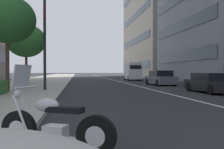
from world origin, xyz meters
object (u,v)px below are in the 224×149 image
at_px(street_lamp_with_banners, 49,12).
at_px(street_tree_near_plaza_corner, 7,20).
at_px(car_mid_block_traffic, 211,83).
at_px(car_approaching_light, 160,78).
at_px(delivery_van_ahead, 133,71).
at_px(street_tree_far_plaza, 26,41).
at_px(motorcycle_mid_row, 54,126).

relative_size(street_lamp_with_banners, street_tree_near_plaza_corner, 1.49).
xyz_separation_m(car_mid_block_traffic, car_approaching_light, (8.90, 0.37, 0.07)).
height_order(delivery_van_ahead, street_tree_far_plaza, street_tree_far_plaza).
relative_size(car_mid_block_traffic, delivery_van_ahead, 0.81).
height_order(street_lamp_with_banners, street_tree_near_plaza_corner, street_lamp_with_banners).
bearing_deg(car_mid_block_traffic, car_approaching_light, 0.60).
bearing_deg(street_tree_far_plaza, car_mid_block_traffic, -123.92).
height_order(car_mid_block_traffic, street_tree_near_plaza_corner, street_tree_near_plaza_corner).
distance_m(delivery_van_ahead, street_tree_far_plaza, 18.98).
xyz_separation_m(motorcycle_mid_row, delivery_van_ahead, (33.18, -8.73, 0.96)).
bearing_deg(street_tree_near_plaza_corner, street_tree_far_plaza, 3.29).
bearing_deg(car_approaching_light, delivery_van_ahead, -3.54).
xyz_separation_m(delivery_van_ahead, street_lamp_with_banners, (-20.44, 10.20, 3.87)).
bearing_deg(street_lamp_with_banners, motorcycle_mid_row, -173.42).
bearing_deg(car_mid_block_traffic, street_tree_far_plaza, 54.31).
relative_size(delivery_van_ahead, street_lamp_with_banners, 0.60).
xyz_separation_m(car_approaching_light, delivery_van_ahead, (13.51, -0.19, 0.73)).
height_order(car_mid_block_traffic, street_tree_far_plaza, street_tree_far_plaza).
bearing_deg(street_tree_near_plaza_corner, street_lamp_with_banners, -62.64).
xyz_separation_m(car_approaching_light, street_tree_far_plaza, (-0.06, 12.77, 3.48)).
bearing_deg(street_tree_far_plaza, delivery_van_ahead, -43.68).
height_order(car_mid_block_traffic, street_lamp_with_banners, street_lamp_with_banners).
bearing_deg(delivery_van_ahead, car_mid_block_traffic, -177.58).
bearing_deg(street_tree_near_plaza_corner, delivery_van_ahead, -30.04).
height_order(car_approaching_light, street_tree_far_plaza, street_tree_far_plaza).
xyz_separation_m(street_lamp_with_banners, street_tree_near_plaza_corner, (-1.19, 2.30, -0.79)).
bearing_deg(car_approaching_light, street_tree_far_plaza, 87.56).
relative_size(motorcycle_mid_row, delivery_van_ahead, 0.39).
bearing_deg(street_lamp_with_banners, delivery_van_ahead, -26.53).
bearing_deg(car_mid_block_traffic, street_tree_near_plaza_corner, 84.66).
height_order(street_tree_near_plaza_corner, street_tree_far_plaza, street_tree_near_plaza_corner).
distance_m(delivery_van_ahead, street_lamp_with_banners, 23.17).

